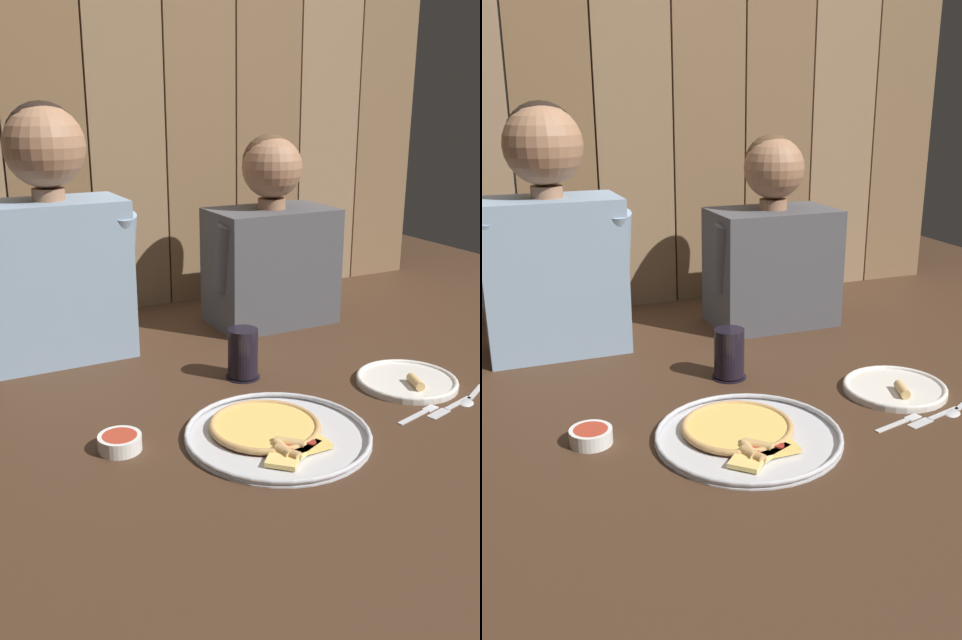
% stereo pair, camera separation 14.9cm
% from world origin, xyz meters
% --- Properties ---
extents(ground_plane, '(3.20, 3.20, 0.00)m').
position_xyz_m(ground_plane, '(0.00, 0.00, 0.00)').
color(ground_plane, '#422B1C').
extents(pizza_tray, '(0.38, 0.38, 0.03)m').
position_xyz_m(pizza_tray, '(-0.05, -0.11, 0.01)').
color(pizza_tray, silver).
rests_on(pizza_tray, ground).
extents(dinner_plate, '(0.24, 0.24, 0.03)m').
position_xyz_m(dinner_plate, '(0.37, -0.03, 0.01)').
color(dinner_plate, white).
rests_on(dinner_plate, ground).
extents(drinking_glass, '(0.08, 0.08, 0.12)m').
position_xyz_m(drinking_glass, '(0.04, 0.18, 0.06)').
color(drinking_glass, black).
rests_on(drinking_glass, ground).
extents(dipping_bowl, '(0.09, 0.09, 0.03)m').
position_xyz_m(dipping_bowl, '(-0.34, -0.02, 0.02)').
color(dipping_bowl, white).
rests_on(dipping_bowl, ground).
extents(table_fork, '(0.13, 0.05, 0.01)m').
position_xyz_m(table_fork, '(0.28, -0.17, 0.00)').
color(table_fork, silver).
rests_on(table_fork, ground).
extents(table_knife, '(0.15, 0.06, 0.01)m').
position_xyz_m(table_knife, '(0.37, -0.18, 0.00)').
color(table_knife, silver).
rests_on(table_knife, ground).
extents(table_spoon, '(0.13, 0.08, 0.01)m').
position_xyz_m(table_spoon, '(0.43, -0.17, 0.00)').
color(table_spoon, silver).
rests_on(table_spoon, ground).
extents(diner_left, '(0.40, 0.22, 0.65)m').
position_xyz_m(diner_left, '(-0.32, 0.53, 0.31)').
color(diner_left, '#849EB7').
rests_on(diner_left, ground).
extents(diner_right, '(0.40, 0.23, 0.55)m').
position_xyz_m(diner_right, '(0.32, 0.53, 0.24)').
color(diner_right, '#4C4C51').
rests_on(diner_right, ground).
extents(wooden_backdrop_wall, '(2.19, 0.03, 1.42)m').
position_xyz_m(wooden_backdrop_wall, '(0.00, 0.87, 0.71)').
color(wooden_backdrop_wall, brown).
rests_on(wooden_backdrop_wall, ground).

